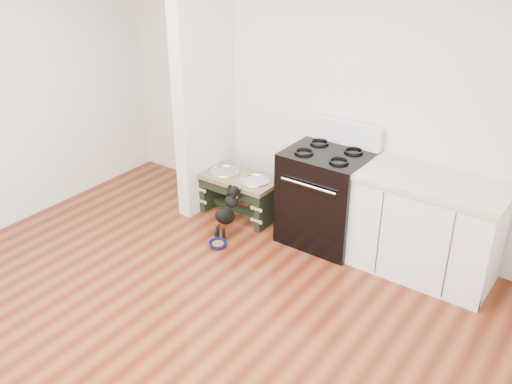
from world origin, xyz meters
name	(u,v)px	position (x,y,z in m)	size (l,w,h in m)	color
ground	(148,353)	(0.00, 0.00, 0.00)	(5.00, 5.00, 0.00)	#4C1C0D
room_shell	(125,149)	(0.00, 0.00, 1.62)	(5.00, 5.00, 5.00)	silver
partition_wall	(204,82)	(-1.18, 2.10, 1.35)	(0.15, 0.80, 2.70)	silver
oven_range	(326,195)	(0.25, 2.16, 0.48)	(0.76, 0.69, 1.14)	black
cabinet_run	(426,227)	(1.23, 2.18, 0.45)	(1.24, 0.64, 0.91)	white
dog_feeder	(239,188)	(-0.71, 2.05, 0.32)	(0.82, 0.44, 0.47)	black
puppy	(228,210)	(-0.57, 1.68, 0.27)	(0.14, 0.42, 0.50)	black
floor_bowl	(218,244)	(-0.49, 1.43, 0.03)	(0.21, 0.21, 0.05)	#0C0F58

